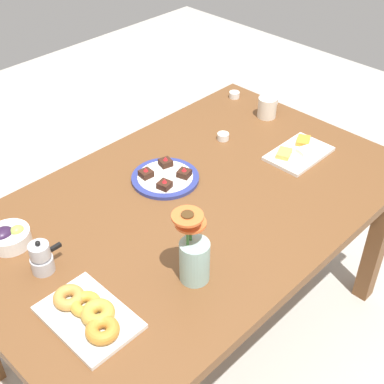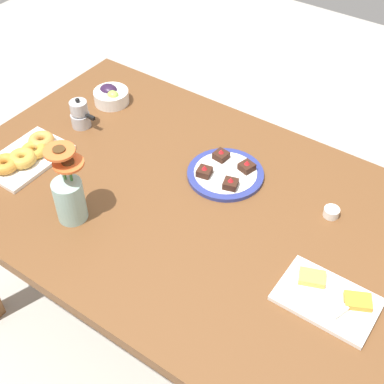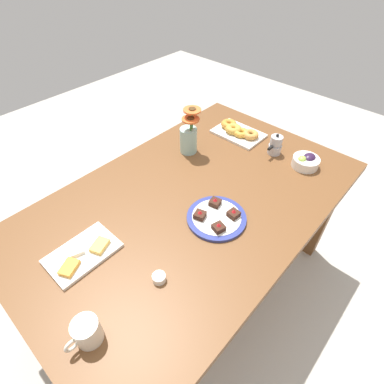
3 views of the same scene
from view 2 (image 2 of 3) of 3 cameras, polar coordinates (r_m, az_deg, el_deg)
ground_plane at (r=2.26m, az=0.00°, el=-14.34°), size 6.00×6.00×0.00m
dining_table at (r=1.74m, az=0.00°, el=-2.97°), size 1.60×1.00×0.74m
grape_bowl at (r=2.10m, az=-8.63°, el=10.13°), size 0.13×0.13×0.07m
cheese_platter at (r=1.47m, az=14.34°, el=-10.93°), size 0.26×0.17×0.03m
croissant_platter at (r=1.89m, az=-17.34°, el=3.74°), size 0.19×0.28×0.05m
jam_cup_honey at (r=1.68m, az=14.65°, el=-2.08°), size 0.05×0.05×0.03m
dessert_plate at (r=1.76m, az=3.58°, el=2.01°), size 0.25×0.25×0.05m
flower_vase at (r=1.61m, az=-12.96°, el=-0.37°), size 0.11×0.11×0.25m
moka_pot at (r=1.98m, az=-11.86°, el=8.09°), size 0.11×0.07×0.12m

